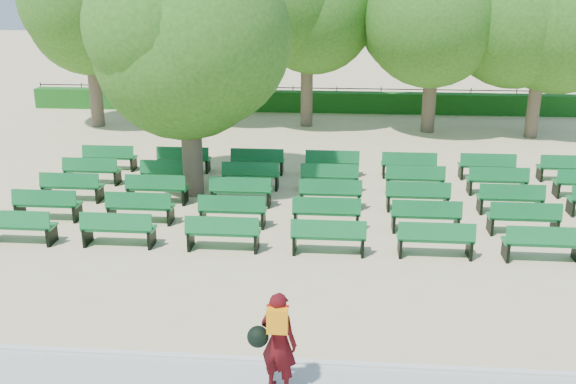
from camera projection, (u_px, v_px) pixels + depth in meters
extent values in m
plane|color=#D4BD8C|center=(288.00, 221.00, 15.95)|extent=(120.00, 120.00, 0.00)
cube|color=silver|center=(255.00, 361.00, 10.02)|extent=(30.00, 0.12, 0.10)
cube|color=#195D19|center=(314.00, 102.00, 29.04)|extent=(26.00, 0.70, 0.90)
cube|color=#136D31|center=(330.00, 193.00, 16.80)|extent=(1.66, 0.58, 0.05)
cube|color=#136D31|center=(330.00, 187.00, 16.55)|extent=(1.64, 0.25, 0.38)
cylinder|color=brown|center=(192.00, 141.00, 17.48)|extent=(0.56, 0.56, 3.06)
ellipsoid|color=#326B1C|center=(186.00, 35.00, 16.59)|extent=(4.69, 4.69, 4.22)
imported|color=#45090D|center=(279.00, 342.00, 9.08)|extent=(0.67, 0.57, 1.55)
cube|color=orange|center=(277.00, 321.00, 8.78)|extent=(0.29, 0.14, 0.36)
sphere|color=black|center=(258.00, 337.00, 9.03)|extent=(0.31, 0.31, 0.31)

